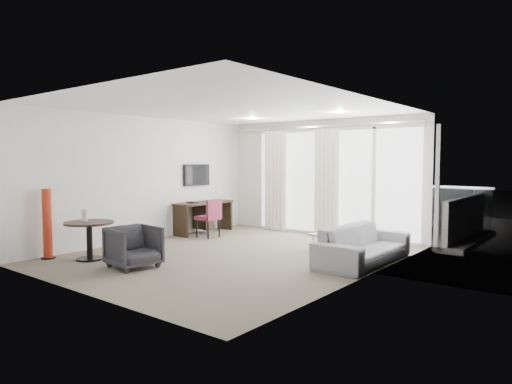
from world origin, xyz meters
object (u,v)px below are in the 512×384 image
Objects in this scene: red_lamp at (47,224)px; rattan_chair_b at (414,219)px; desk_chair at (208,218)px; rattan_chair_a at (379,212)px; round_table at (90,241)px; coffee_table at (335,243)px; desk at (204,217)px; sofa at (364,244)px; tub_armchair at (134,247)px.

red_lamp is 7.56m from rattan_chair_b.
rattan_chair_b is at bearing 56.95° from red_lamp.
rattan_chair_a is at bearing 52.33° from desk_chair.
round_table is at bearing 31.37° from red_lamp.
coffee_table is at bearing 7.72° from desk_chair.
desk is at bearing -146.02° from rattan_chair_b.
round_table is at bearing -80.94° from desk.
desk_chair is 0.70× the size of red_lamp.
coffee_table is 0.92× the size of rattan_chair_b.
round_table is at bearing -131.95° from coffee_table.
round_table is 0.91× the size of rattan_chair_a.
sofa is 2.74× the size of rattan_chair_b.
sofa is (4.41, 3.09, -0.30)m from red_lamp.
rattan_chair_a is (1.49, 6.04, 0.12)m from tub_armchair.
round_table is 0.39× the size of sofa.
rattan_chair_b is (0.54, 2.67, 0.22)m from coffee_table.
desk is 3.53m from tub_armchair.
red_lamp is at bearing -113.72° from rattan_chair_a.
desk is 3.46m from coffee_table.
desk reaches higher than round_table.
red_lamp reaches higher than rattan_chair_b.
coffee_table is at bearing 55.43° from sofa.
tub_armchair is at bearing -112.28° from rattan_chair_b.
desk is 2.19× the size of coffee_table.
desk_chair is at bearing -138.51° from rattan_chair_b.
tub_armchair is (1.58, -3.15, -0.03)m from desk.
rattan_chair_b reaches higher than desk.
rattan_chair_a reaches higher than rattan_chair_b.
desk_chair is at bearing -172.59° from coffee_table.
red_lamp is 5.14m from coffee_table.
desk_chair is (0.51, -0.38, 0.06)m from desk.
desk_chair is at bearing 90.13° from round_table.
desk_chair is 1.17× the size of tub_armchair.
rattan_chair_b is at bearing -15.04° from tub_armchair.
sofa is at bearing -7.63° from desk.
rattan_chair_a reaches higher than sofa.
rattan_chair_b is at bearing 59.68° from round_table.
rattan_chair_a is (2.56, 3.27, 0.03)m from desk_chair.
rattan_chair_b is (2.41, 5.82, 0.05)m from tub_armchair.
sofa is (0.83, -0.57, 0.15)m from coffee_table.
round_table is 0.68× the size of red_lamp.
rattan_chair_a is at bearing 63.98° from red_lamp.
desk reaches higher than sofa.
rattan_chair_b is (0.92, -0.22, -0.07)m from rattan_chair_a.
coffee_table is 2.93m from rattan_chair_a.
sofa is 2.34× the size of rattan_chair_a.
rattan_chair_b is (3.48, 3.05, -0.04)m from desk_chair.
sofa is at bearing -68.37° from rattan_chair_a.
coffee_table is (2.93, 3.26, -0.17)m from round_table.
desk is 1.28× the size of red_lamp.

